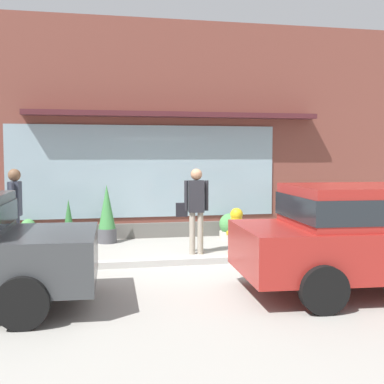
% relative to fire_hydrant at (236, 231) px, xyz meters
% --- Properties ---
extents(ground_plane, '(60.00, 60.00, 0.00)m').
position_rel_fire_hydrant_xyz_m(ground_plane, '(-0.86, -0.56, -0.47)').
color(ground_plane, '#9E9B93').
extents(curb_strip, '(14.00, 0.24, 0.12)m').
position_rel_fire_hydrant_xyz_m(curb_strip, '(-0.86, -0.76, -0.41)').
color(curb_strip, '#B2B2AD').
rests_on(curb_strip, ground_plane).
extents(storefront, '(14.00, 0.81, 5.28)m').
position_rel_fire_hydrant_xyz_m(storefront, '(-0.87, 2.63, 2.11)').
color(storefront, brown).
rests_on(storefront, ground_plane).
extents(fire_hydrant, '(0.41, 0.38, 0.95)m').
position_rel_fire_hydrant_xyz_m(fire_hydrant, '(0.00, 0.00, 0.00)').
color(fire_hydrant, gold).
rests_on(fire_hydrant, ground_plane).
extents(pedestrian_with_handbag, '(0.66, 0.25, 1.75)m').
position_rel_fire_hydrant_xyz_m(pedestrian_with_handbag, '(-0.83, 0.16, 0.55)').
color(pedestrian_with_handbag, '#9E9384').
rests_on(pedestrian_with_handbag, ground_plane).
extents(pedestrian_passerby, '(0.24, 0.46, 1.77)m').
position_rel_fire_hydrant_xyz_m(pedestrian_passerby, '(-4.32, 0.17, 0.57)').
color(pedestrian_passerby, '#333847').
rests_on(pedestrian_passerby, ground_plane).
extents(parked_car_red, '(4.58, 2.28, 1.59)m').
position_rel_fire_hydrant_xyz_m(parked_car_red, '(1.28, -3.21, 0.43)').
color(parked_car_red, maroon).
rests_on(parked_car_red, ground_plane).
extents(potted_plant_near_hydrant, '(0.47, 0.47, 0.95)m').
position_rel_fire_hydrant_xyz_m(potted_plant_near_hydrant, '(2.67, 2.02, -0.03)').
color(potted_plant_near_hydrant, '#B7B2A3').
rests_on(potted_plant_near_hydrant, ground_plane).
extents(potted_plant_window_left, '(0.51, 0.51, 0.61)m').
position_rel_fire_hydrant_xyz_m(potted_plant_window_left, '(0.39, 1.85, -0.18)').
color(potted_plant_window_left, '#B7B2A3').
rests_on(potted_plant_window_left, ground_plane).
extents(potted_plant_corner_tall, '(0.26, 0.26, 1.03)m').
position_rel_fire_hydrant_xyz_m(potted_plant_corner_tall, '(-3.38, 1.78, 0.02)').
color(potted_plant_corner_tall, '#33473D').
rests_on(potted_plant_corner_tall, ground_plane).
extents(potted_plant_window_right, '(0.34, 0.34, 0.57)m').
position_rel_fire_hydrant_xyz_m(potted_plant_window_right, '(-4.28, 2.10, -0.18)').
color(potted_plant_window_right, '#B7B2A3').
rests_on(potted_plant_window_right, ground_plane).
extents(potted_plant_window_center, '(0.44, 0.44, 0.80)m').
position_rel_fire_hydrant_xyz_m(potted_plant_window_center, '(1.88, 1.80, -0.01)').
color(potted_plant_window_center, '#B7B2A3').
rests_on(potted_plant_window_center, ground_plane).
extents(potted_plant_low_front, '(0.43, 0.43, 1.34)m').
position_rel_fire_hydrant_xyz_m(potted_plant_low_front, '(-2.53, 1.88, 0.17)').
color(potted_plant_low_front, '#4C4C51').
rests_on(potted_plant_low_front, ground_plane).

